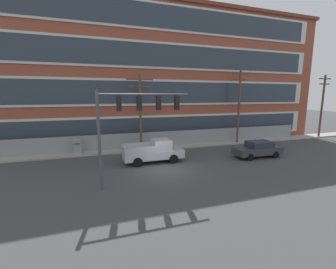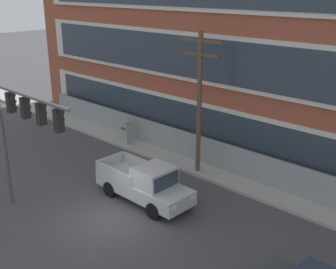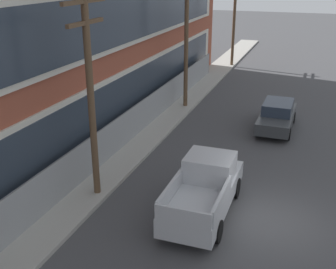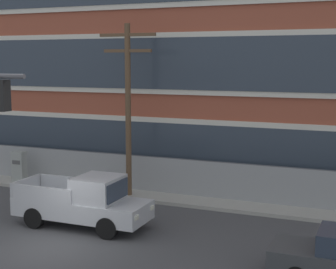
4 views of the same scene
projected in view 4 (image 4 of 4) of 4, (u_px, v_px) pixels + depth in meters
ground_plane at (51, 248)px, 17.47m from camera, size 160.00×160.00×0.00m
sidewalk_building_side at (143, 194)px, 24.21m from camera, size 80.00×2.14×0.16m
brick_mill_building at (246, 26)px, 27.97m from camera, size 43.29×11.77×16.35m
chain_link_fence at (196, 179)px, 23.54m from camera, size 37.35×0.06×1.84m
pickup_truck_silver at (85, 203)px, 19.62m from camera, size 5.31×2.01×2.02m
utility_pole_near_corner at (128, 102)px, 23.20m from camera, size 2.73×0.26×7.95m
electrical_cabinet at (19, 168)px, 26.17m from camera, size 0.68×0.46×1.76m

